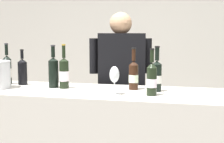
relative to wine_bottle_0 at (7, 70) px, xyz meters
The scene contains 10 objects.
wall_back 2.66m from the wine_bottle_0, 68.59° to the left, with size 8.00×0.10×2.80m, color beige.
wine_bottle_0 is the anchor object (origin of this frame).
wine_bottle_1 1.13m from the wine_bottle_0, ahead, with size 0.08×0.08×0.33m.
wine_bottle_2 0.49m from the wine_bottle_0, ahead, with size 0.08×0.08×0.35m.
wine_bottle_3 0.15m from the wine_bottle_0, ahead, with size 0.08×0.08×0.31m.
wine_bottle_4 1.32m from the wine_bottle_0, ahead, with size 0.07×0.07×0.34m.
wine_bottle_5 1.31m from the wine_bottle_0, 10.51° to the right, with size 0.07×0.07×0.33m.
wine_bottle_8 0.59m from the wine_bottle_0, ahead, with size 0.07×0.07×0.36m.
wine_glass 1.07m from the wine_bottle_0, 14.90° to the right, with size 0.08×0.08×0.20m.
person_server 1.08m from the wine_bottle_0, 26.69° to the left, with size 0.58×0.35×1.63m.
Camera 1 is at (0.51, -2.07, 1.36)m, focal length 45.59 mm.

